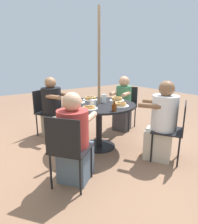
# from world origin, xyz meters

# --- Properties ---
(ground_plane) EXTENTS (12.00, 12.00, 0.00)m
(ground_plane) POSITION_xyz_m (0.00, 0.00, 0.00)
(ground_plane) COLOR #8C664C
(patio_table) EXTENTS (1.16, 1.16, 0.73)m
(patio_table) POSITION_xyz_m (0.00, 0.00, 0.61)
(patio_table) COLOR black
(patio_table) RESTS_ON ground
(umbrella_pole) EXTENTS (0.04, 0.04, 2.16)m
(umbrella_pole) POSITION_xyz_m (0.00, 0.00, 1.08)
(umbrella_pole) COLOR #846B4C
(umbrella_pole) RESTS_ON ground
(patio_chair_north) EXTENTS (0.55, 0.55, 0.86)m
(patio_chair_north) POSITION_xyz_m (0.47, -1.05, 0.50)
(patio_chair_north) COLOR black
(patio_chair_north) RESTS_ON ground
(diner_north) EXTENTS (0.46, 0.54, 1.09)m
(diner_north) POSITION_xyz_m (0.40, -0.89, 0.51)
(diner_north) COLOR #3D3D42
(diner_north) RESTS_ON ground
(patio_chair_east) EXTENTS (0.55, 0.55, 0.86)m
(patio_chair_east) POSITION_xyz_m (1.04, 0.47, 0.50)
(patio_chair_east) COLOR black
(patio_chair_east) RESTS_ON ground
(diner_east) EXTENTS (0.56, 0.51, 1.11)m
(diner_east) POSITION_xyz_m (0.89, 0.40, 0.50)
(diner_east) COLOR gray
(diner_east) RESTS_ON ground
(patio_chair_south) EXTENTS (0.58, 0.58, 0.86)m
(patio_chair_south) POSITION_xyz_m (-0.69, 0.92, 0.50)
(patio_chair_south) COLOR black
(patio_chair_south) RESTS_ON ground
(diner_south) EXTENTS (0.57, 0.59, 1.08)m
(diner_south) POSITION_xyz_m (-0.58, 0.78, 0.49)
(diner_south) COLOR slate
(diner_south) RESTS_ON ground
(patio_chair_west) EXTENTS (0.57, 0.57, 0.86)m
(patio_chair_west) POSITION_xyz_m (-0.99, -0.58, 0.50)
(patio_chair_west) COLOR black
(patio_chair_west) RESTS_ON ground
(diner_west) EXTENTS (0.59, 0.54, 1.15)m
(diner_west) POSITION_xyz_m (-0.85, -0.49, 0.52)
(diner_west) COLOR beige
(diner_west) RESTS_ON ground
(pancake_plate_a) EXTENTS (0.25, 0.25, 0.07)m
(pancake_plate_a) POSITION_xyz_m (-0.32, -0.17, 0.76)
(pancake_plate_a) COLOR white
(pancake_plate_a) RESTS_ON patio_table
(pancake_plate_b) EXTENTS (0.25, 0.25, 0.05)m
(pancake_plate_b) POSITION_xyz_m (-0.18, 0.31, 0.75)
(pancake_plate_b) COLOR white
(pancake_plate_b) RESTS_ON patio_table
(pancake_plate_c) EXTENTS (0.25, 0.25, 0.06)m
(pancake_plate_c) POSITION_xyz_m (0.27, 0.24, 0.76)
(pancake_plate_c) COLOR white
(pancake_plate_c) RESTS_ON patio_table
(pancake_plate_d) EXTENTS (0.25, 0.25, 0.07)m
(pancake_plate_d) POSITION_xyz_m (0.01, -0.38, 0.76)
(pancake_plate_d) COLOR white
(pancake_plate_d) RESTS_ON patio_table
(pancake_plate_e) EXTENTS (0.25, 0.25, 0.07)m
(pancake_plate_e) POSITION_xyz_m (0.33, -0.05, 0.76)
(pancake_plate_e) COLOR white
(pancake_plate_e) RESTS_ON patio_table
(syrup_bottle) EXTENTS (0.09, 0.07, 0.14)m
(syrup_bottle) POSITION_xyz_m (-0.49, 0.10, 0.79)
(syrup_bottle) COLOR #602D0F
(syrup_bottle) RESTS_ON patio_table
(coffee_cup) EXTENTS (0.09, 0.09, 0.10)m
(coffee_cup) POSITION_xyz_m (-0.06, 0.17, 0.78)
(coffee_cup) COLOR white
(coffee_cup) RESTS_ON patio_table
(drinking_glass_a) EXTENTS (0.07, 0.07, 0.14)m
(drinking_glass_a) POSITION_xyz_m (0.02, -0.11, 0.80)
(drinking_glass_a) COLOR silver
(drinking_glass_a) RESTS_ON patio_table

